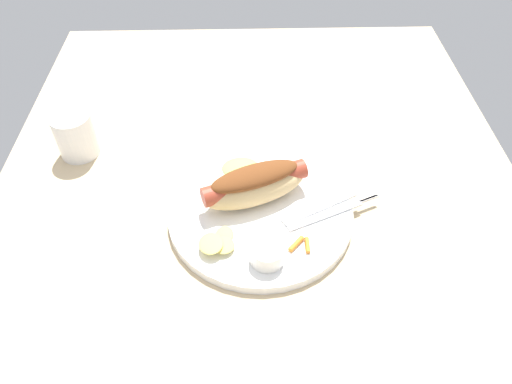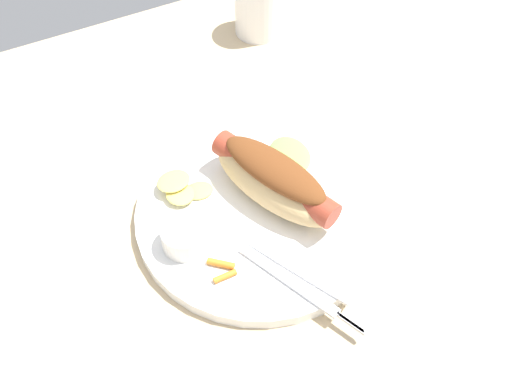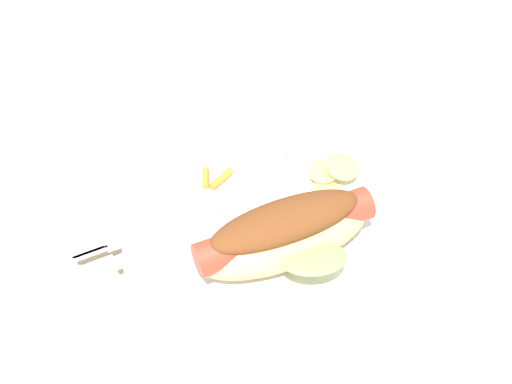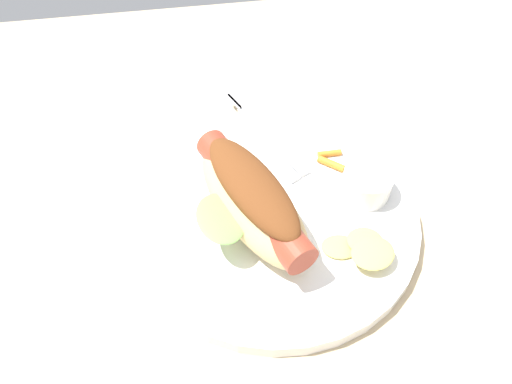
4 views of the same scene
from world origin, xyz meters
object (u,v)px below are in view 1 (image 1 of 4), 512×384
sauce_ramekin (267,254)px  drinking_cup (75,135)px  carrot_garnish (301,244)px  fork (332,212)px  chips_pile (218,242)px  hot_dog (255,184)px  plate (261,212)px  knife (319,207)px

sauce_ramekin → drinking_cup: bearing=-128.3°
carrot_garnish → fork: bearing=138.3°
chips_pile → drinking_cup: size_ratio=0.83×
sauce_ramekin → chips_pile: bearing=-111.2°
hot_dog → chips_pile: size_ratio=2.68×
fork → chips_pile: size_ratio=2.28×
plate → fork: 11.22cm
hot_dog → carrot_garnish: size_ratio=5.54×
plate → hot_dog: 4.83cm
plate → drinking_cup: size_ratio=3.58×
plate → hot_dog: size_ratio=1.62×
knife → drinking_cup: 44.55cm
sauce_ramekin → fork: size_ratio=0.33×
knife → carrot_garnish: carrot_garnish is taller
hot_dog → drinking_cup: 34.17cm
hot_dog → drinking_cup: (-13.80, -31.25, -0.83)cm
chips_pile → carrot_garnish: chips_pile is taller
plate → carrot_garnish: bearing=36.9°
chips_pile → drinking_cup: 34.67cm
fork → chips_pile: bearing=174.9°
hot_dog → knife: size_ratio=1.35×
sauce_ramekin → carrot_garnish: (-2.31, 5.00, -1.05)cm
drinking_cup → sauce_ramekin: bearing=51.7°
sauce_ramekin → drinking_cup: size_ratio=0.62×
knife → carrot_garnish: bearing=-143.6°
plate → fork: bearing=83.9°
plate → hot_dog: bearing=-158.4°
fork → drinking_cup: bearing=134.7°
plate → chips_pile: size_ratio=4.33×
plate → carrot_garnish: (7.41, 5.57, 1.17)cm
fork → sauce_ramekin: bearing=-164.5°
sauce_ramekin → knife: size_ratio=0.38×
hot_dog → plate: bearing=-89.7°
drinking_cup → carrot_garnish: bearing=58.0°
chips_pile → carrot_garnish: bearing=88.0°
drinking_cup → chips_pile: bearing=48.0°
sauce_ramekin → knife: (-9.68, 8.67, -1.24)cm
hot_dog → knife: bearing=-34.6°
plate → hot_dog: hot_dog is taller
chips_pile → drinking_cup: (-23.18, -25.73, 1.58)cm
hot_dog → drinking_cup: size_ratio=2.21×
plate → carrot_garnish: 9.34cm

